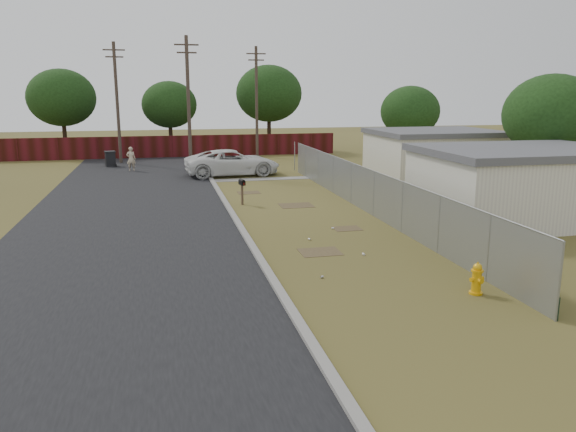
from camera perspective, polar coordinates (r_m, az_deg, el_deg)
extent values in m
plane|color=brown|center=(24.30, 1.83, -0.34)|extent=(120.00, 120.00, 0.00)
cube|color=black|center=(31.41, -15.36, 2.19)|extent=(9.00, 60.00, 0.02)
cube|color=gray|center=(31.51, -7.17, 2.67)|extent=(0.25, 60.00, 0.12)
cube|color=gray|center=(35.34, -2.89, 3.76)|extent=(6.20, 1.00, 0.03)
cylinder|color=gray|center=(14.89, 25.89, -6.05)|extent=(0.06, 0.06, 2.00)
cylinder|color=gray|center=(17.21, 19.72, -3.10)|extent=(0.06, 0.06, 2.00)
cylinder|color=gray|center=(19.71, 15.09, -0.85)|extent=(0.06, 0.06, 2.00)
cylinder|color=gray|center=(22.34, 11.53, 0.88)|extent=(0.06, 0.06, 2.00)
cylinder|color=gray|center=(25.05, 8.73, 2.25)|extent=(0.06, 0.06, 2.00)
cylinder|color=gray|center=(27.82, 6.47, 3.34)|extent=(0.06, 0.06, 2.00)
cylinder|color=gray|center=(30.63, 4.63, 4.23)|extent=(0.06, 0.06, 2.00)
cylinder|color=gray|center=(33.48, 3.09, 4.96)|extent=(0.06, 0.06, 2.00)
cylinder|color=gray|center=(36.35, 1.79, 5.58)|extent=(0.06, 0.06, 2.00)
cylinder|color=gray|center=(39.24, 0.68, 6.10)|extent=(0.06, 0.06, 2.00)
cylinder|color=gray|center=(25.81, 7.99, 4.82)|extent=(0.04, 26.00, 0.04)
cube|color=slate|center=(25.96, 7.92, 2.64)|extent=(0.01, 26.00, 2.00)
cube|color=black|center=(26.11, 8.00, 1.13)|extent=(0.03, 26.00, 0.60)
cube|color=#4C1015|center=(48.12, -12.86, 6.87)|extent=(30.00, 0.12, 1.80)
cylinder|color=#46382F|center=(38.97, -10.06, 11.03)|extent=(0.24, 0.24, 9.00)
cube|color=#46382F|center=(39.07, -10.29, 16.75)|extent=(1.60, 0.10, 0.10)
cube|color=#46382F|center=(39.03, -10.26, 16.02)|extent=(1.30, 0.10, 0.10)
cylinder|color=#46382F|center=(45.01, -16.95, 10.87)|extent=(0.24, 0.24, 9.00)
cube|color=#46382F|center=(45.10, -17.28, 15.82)|extent=(1.60, 0.10, 0.10)
cube|color=#46382F|center=(45.07, -17.24, 15.19)|extent=(1.30, 0.10, 0.10)
cylinder|color=#46382F|center=(47.59, -3.21, 11.45)|extent=(0.24, 0.24, 9.00)
cube|color=#46382F|center=(47.68, -3.26, 16.14)|extent=(1.60, 0.10, 0.10)
cube|color=#46382F|center=(47.65, -3.26, 15.54)|extent=(1.30, 0.10, 0.10)
cube|color=beige|center=(26.05, 22.59, 2.71)|extent=(8.00, 6.00, 2.80)
cube|color=#4F4F54|center=(25.86, 22.87, 6.10)|extent=(8.32, 6.24, 0.30)
cube|color=beige|center=(36.15, 14.51, 5.79)|extent=(7.00, 6.00, 2.80)
cube|color=#4F4F54|center=(36.01, 14.65, 8.23)|extent=(7.28, 6.24, 0.30)
cylinder|color=#342317|center=(52.65, -21.73, 7.59)|extent=(0.36, 0.36, 3.30)
ellipsoid|color=black|center=(52.52, -22.02, 11.09)|extent=(5.70, 5.70, 4.84)
cylinder|color=#342317|center=(53.06, -11.82, 8.00)|extent=(0.36, 0.36, 2.86)
ellipsoid|color=black|center=(52.93, -11.96, 11.02)|extent=(4.94, 4.94, 4.20)
cylinder|color=#342317|center=(52.99, -1.94, 8.61)|extent=(0.36, 0.36, 3.52)
ellipsoid|color=black|center=(52.86, -1.96, 12.33)|extent=(6.08, 6.08, 5.17)
cylinder|color=#342317|center=(45.29, 12.14, 7.10)|extent=(0.36, 0.36, 2.64)
ellipsoid|color=black|center=(45.13, 12.29, 10.36)|extent=(4.56, 4.56, 3.88)
cylinder|color=#342317|center=(32.98, 24.74, 4.46)|extent=(0.36, 0.36, 2.86)
ellipsoid|color=black|center=(32.76, 25.19, 9.30)|extent=(4.94, 4.94, 4.20)
cylinder|color=#DF9E0B|center=(16.34, 18.53, -7.40)|extent=(0.41, 0.41, 0.06)
cylinder|color=#DF9E0B|center=(16.23, 18.60, -6.34)|extent=(0.29, 0.29, 0.62)
cylinder|color=#DF9E0B|center=(16.14, 18.68, -5.29)|extent=(0.37, 0.37, 0.05)
sphere|color=#DF9E0B|center=(16.11, 18.70, -5.00)|extent=(0.28, 0.28, 0.25)
cylinder|color=#DF9E0B|center=(16.07, 18.74, -4.56)|extent=(0.05, 0.05, 0.06)
cylinder|color=#DF9E0B|center=(16.12, 18.21, -6.16)|extent=(0.12, 0.13, 0.12)
cylinder|color=#DF9E0B|center=(16.30, 19.04, -6.01)|extent=(0.12, 0.13, 0.12)
cylinder|color=#DF9E0B|center=(16.10, 18.96, -6.23)|extent=(0.17, 0.15, 0.15)
cube|color=brown|center=(27.39, -4.68, 2.22)|extent=(0.11, 0.11, 1.05)
cube|color=black|center=(27.30, -4.70, 3.37)|extent=(0.29, 0.53, 0.19)
cylinder|color=black|center=(27.29, -4.70, 3.56)|extent=(0.29, 0.53, 0.19)
cube|color=#A5170B|center=(27.05, -4.50, 3.28)|extent=(0.03, 0.05, 0.10)
imported|color=silver|center=(37.05, -5.68, 5.43)|extent=(6.33, 3.27, 1.71)
imported|color=#C2AD8E|center=(40.40, -15.65, 5.60)|extent=(0.65, 0.46, 1.69)
cube|color=black|center=(43.29, -17.61, 5.51)|extent=(0.80, 0.80, 1.07)
cube|color=black|center=(43.23, -17.66, 6.24)|extent=(0.88, 0.88, 0.09)
cylinder|color=black|center=(43.06, -17.06, 4.94)|extent=(0.10, 0.23, 0.22)
cylinder|color=silver|center=(19.19, 7.68, -3.85)|extent=(0.08, 0.11, 0.07)
cylinder|color=#BABABF|center=(20.90, 2.20, -2.38)|extent=(0.09, 0.11, 0.07)
cylinder|color=silver|center=(22.65, 4.56, -1.23)|extent=(0.12, 0.11, 0.07)
cylinder|color=#BABABF|center=(16.78, 3.45, -6.19)|extent=(0.12, 0.11, 0.07)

